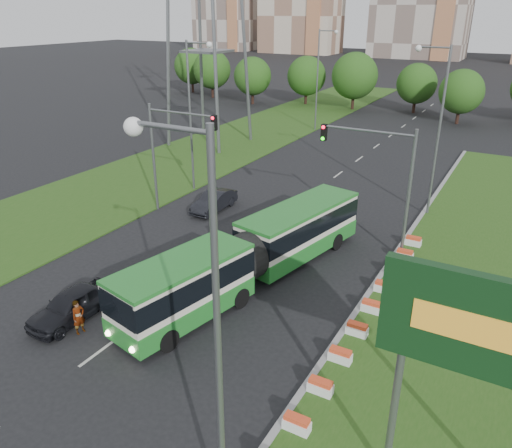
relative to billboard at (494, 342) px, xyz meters
The scene contains 14 objects.
ground 14.97m from the billboard, 153.89° to the left, with size 360.00×360.00×0.00m, color black.
median_kerb 16.48m from the billboard, 113.88° to the left, with size 0.30×60.00×0.18m, color gray.
left_verge 43.75m from the billboard, 134.29° to the left, with size 12.00×110.00×0.10m, color #254E16.
lane_markings 30.77m from the billboard, 120.39° to the left, with size 0.20×100.00×0.01m, color #B4B3AD, non-canonical shape.
flower_planters 11.22m from the billboard, 125.08° to the left, with size 1.10×20.30×0.60m, color white, non-canonical shape.
billboard is the anchor object (origin of this frame).
traffic_mast_median 17.68m from the billboard, 115.03° to the left, with size 5.76×0.32×8.00m.
traffic_mast_left 27.16m from the billboard, 146.45° to the left, with size 5.76×0.32×8.00m.
street_lamps 22.11m from the billboard, 133.62° to the left, with size 36.00×60.00×12.00m, color slate, non-canonical shape.
articulated_bus 15.99m from the billboard, 144.41° to the left, with size 2.72×17.42×2.87m.
car_left_near 19.10m from the billboard, behind, with size 1.86×4.62×1.57m, color black.
car_left_far 26.98m from the billboard, 140.20° to the left, with size 1.56×4.47×1.47m, color black.
pedestrian 17.90m from the billboard, behind, with size 0.63×0.42×1.74m, color gray.
shopping_trolley 16.57m from the billboard, behind, with size 0.32×0.34×0.55m.
Camera 1 is at (12.10, -18.37, 14.14)m, focal length 35.00 mm.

